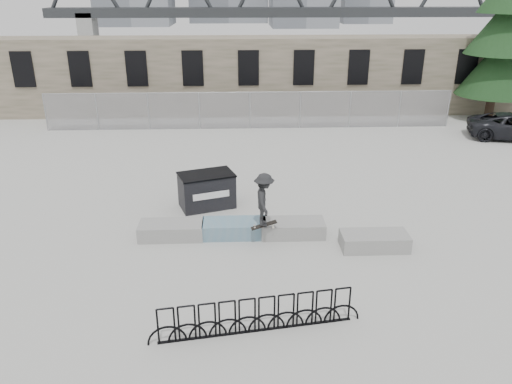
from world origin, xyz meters
TOP-DOWN VIEW (x-y plane):
  - ground at (0.00, 0.00)m, footprint 120.00×120.00m
  - stone_wall at (0.00, 16.24)m, footprint 36.00×2.58m
  - chainlink_fence at (-0.00, 12.50)m, footprint 22.06×0.06m
  - planter_far_left at (-2.83, -0.25)m, footprint 2.00×0.90m
  - planter_center_left at (-0.86, -0.20)m, footprint 2.00×0.90m
  - planter_center_right at (0.98, -0.26)m, footprint 2.00×0.90m
  - planter_offset at (3.34, -1.20)m, footprint 2.00×0.90m
  - dumpster at (-1.83, 2.07)m, footprint 2.16×1.70m
  - bike_rack at (-0.34, -4.96)m, footprint 4.89×0.81m
  - spruce_tree at (14.19, 14.17)m, footprint 4.25×4.25m
  - truss_bridge at (10.00, 55.00)m, footprint 70.00×3.00m
  - skateboarder at (0.04, -0.78)m, footprint 0.80×1.05m

SIDE VIEW (x-z plane):
  - ground at x=0.00m, z-range 0.00..0.00m
  - planter_far_left at x=-2.83m, z-range 0.02..0.50m
  - planter_center_left at x=-0.86m, z-range 0.02..0.50m
  - planter_center_right at x=0.98m, z-range 0.02..0.50m
  - planter_offset at x=3.34m, z-range 0.02..0.50m
  - bike_rack at x=-0.34m, z-range -0.01..0.89m
  - dumpster at x=-1.83m, z-range 0.01..1.25m
  - chainlink_fence at x=0.00m, z-range 0.03..2.05m
  - skateboarder at x=0.04m, z-range 0.59..2.35m
  - stone_wall at x=0.00m, z-range 0.01..4.51m
  - truss_bridge at x=10.00m, z-range -0.77..9.03m
  - spruce_tree at x=14.19m, z-range -0.78..10.72m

